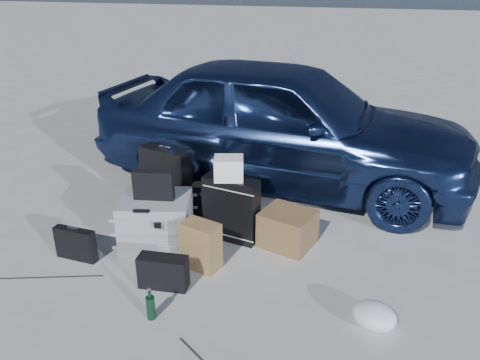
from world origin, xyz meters
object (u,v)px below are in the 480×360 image
Objects in this scene: car at (282,122)px; cardboard_box at (288,229)px; pelican_case at (156,220)px; duffel_bag at (225,204)px; briefcase at (76,244)px; suitcase_right at (231,209)px; suitcase_left at (167,180)px; green_bottle at (150,304)px.

car is 1.57m from cardboard_box.
duffel_bag is (0.50, 0.57, -0.05)m from pelican_case.
pelican_case is 0.74m from briefcase.
duffel_bag is (-0.16, 0.33, -0.14)m from suitcase_right.
cardboard_box is at bearing -161.21° from car.
briefcase is 1.16m from suitcase_left.
green_bottle is at bearing -90.35° from suitcase_right.
suitcase_right reaches higher than briefcase.
duffel_bag is at bearing 167.90° from car.
pelican_case is at bearing -60.75° from suitcase_left.
briefcase is at bearing -96.19° from suitcase_left.
car is at bearing 93.18° from suitcase_right.
car is 16.66× the size of green_bottle.
pelican_case is 0.89× the size of suitcase_left.
suitcase_right is 0.39m from duffel_bag.
cardboard_box is (0.69, -0.31, -0.01)m from duffel_bag.
suitcase_right is 1.29m from green_bottle.
car is 1.52m from suitcase_right.
cardboard_box is at bearing 26.19° from briefcase.
suitcase_left is 1.40m from cardboard_box.
suitcase_left is (0.42, 1.07, 0.20)m from briefcase.
cardboard_box is at bearing 58.09° from green_bottle.
cardboard_box is at bearing -1.35° from pelican_case.
pelican_case reaches higher than duffel_bag.
pelican_case reaches higher than briefcase.
car is 6.16× the size of duffel_bag.
car reaches higher than green_bottle.
suitcase_right reaches higher than pelican_case.
suitcase_right is 2.40× the size of green_bottle.
car is at bearing 60.37° from briefcase.
green_bottle is (-0.25, -1.25, -0.18)m from suitcase_right.
pelican_case is 1.22m from cardboard_box.
suitcase_left reaches higher than pelican_case.
briefcase reaches higher than green_bottle.
pelican_case is at bearing 42.33° from briefcase.
duffel_bag is (0.65, -0.04, -0.18)m from suitcase_left.
duffel_bag is 1.55× the size of cardboard_box.
briefcase is 0.55× the size of duffel_bag.
cardboard_box is (1.19, 0.27, -0.06)m from pelican_case.
green_bottle is at bearing -55.72° from suitcase_left.
cardboard_box is at bearing -32.64° from duffel_bag.
cardboard_box is 1.50m from green_bottle.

